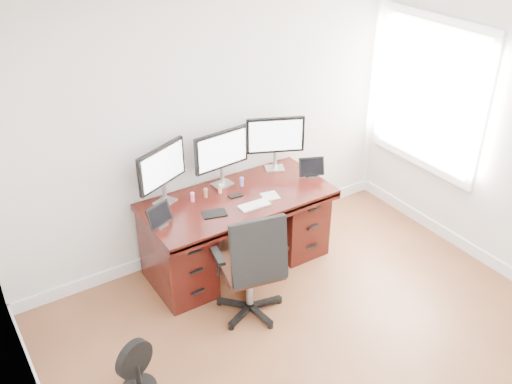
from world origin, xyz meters
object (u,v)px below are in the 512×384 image
desk (237,228)px  floor_fan (137,369)px  keyboard (254,205)px  monitor_center (222,152)px  office_chair (252,282)px

desk → floor_fan: size_ratio=3.87×
floor_fan → keyboard: 1.66m
desk → floor_fan: desk is taller
keyboard → monitor_center: bearing=97.4°
office_chair → keyboard: bearing=67.0°
floor_fan → keyboard: keyboard is taller
monitor_center → keyboard: size_ratio=2.03×
desk → keyboard: (0.04, -0.24, 0.36)m
desk → office_chair: bearing=-111.2°
desk → monitor_center: monitor_center is taller
floor_fan → monitor_center: size_ratio=0.80×
office_chair → monitor_center: monitor_center is taller
keyboard → office_chair: bearing=-122.5°
floor_fan → monitor_center: bearing=19.1°
desk → monitor_center: 0.72m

